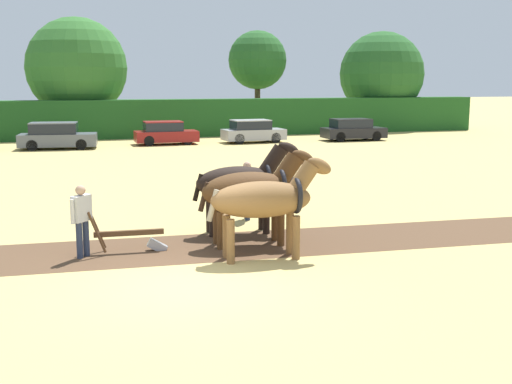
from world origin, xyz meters
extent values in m
plane|color=tan|center=(0.00, 0.00, 0.00)|extent=(240.00, 240.00, 0.00)
cube|color=brown|center=(-3.25, 2.92, 0.00)|extent=(34.57, 4.91, 0.01)
cube|color=#1E511E|center=(0.00, 32.89, 1.31)|extent=(58.18, 1.65, 2.61)
cylinder|color=#4C3823|center=(-0.78, 35.80, 1.43)|extent=(0.44, 0.44, 2.85)
sphere|color=#2D6628|center=(-0.78, 35.80, 4.79)|extent=(7.04, 7.04, 7.04)
cylinder|color=#423323|center=(12.88, 36.81, 2.12)|extent=(0.44, 0.44, 4.23)
sphere|color=#235623|center=(12.88, 36.81, 5.48)|extent=(4.54, 4.54, 4.54)
cylinder|color=brown|center=(22.90, 35.29, 1.29)|extent=(0.44, 0.44, 2.57)
sphere|color=#235623|center=(22.90, 35.29, 4.43)|extent=(6.75, 6.75, 6.75)
ellipsoid|color=brown|center=(1.83, 1.34, 1.34)|extent=(2.31, 0.99, 0.81)
cylinder|color=brown|center=(2.58, 1.52, 0.49)|extent=(0.18, 0.18, 0.98)
cylinder|color=brown|center=(2.55, 1.06, 0.49)|extent=(0.18, 0.18, 0.98)
cylinder|color=brown|center=(1.11, 1.62, 0.49)|extent=(0.18, 0.18, 0.98)
cylinder|color=brown|center=(1.08, 1.15, 0.49)|extent=(0.18, 0.18, 0.98)
cylinder|color=brown|center=(2.79, 1.27, 1.78)|extent=(0.74, 0.43, 0.80)
ellipsoid|color=brown|center=(3.16, 1.25, 2.04)|extent=(0.69, 0.30, 0.54)
cube|color=gray|center=(2.95, 1.26, 1.95)|extent=(0.38, 0.10, 0.50)
cylinder|color=gray|center=(0.76, 1.41, 1.25)|extent=(0.30, 0.14, 0.71)
torus|color=black|center=(2.62, 1.28, 1.40)|extent=(0.16, 0.84, 0.83)
ellipsoid|color=#513319|center=(1.91, 2.58, 1.32)|extent=(2.31, 1.12, 0.92)
cylinder|color=#513319|center=(2.66, 2.80, 0.45)|extent=(0.18, 0.18, 0.90)
cylinder|color=#513319|center=(2.63, 2.27, 0.45)|extent=(0.18, 0.18, 0.90)
cylinder|color=#513319|center=(1.20, 2.90, 0.45)|extent=(0.18, 0.18, 0.90)
cylinder|color=#513319|center=(1.17, 2.37, 0.45)|extent=(0.18, 0.18, 0.90)
cylinder|color=#513319|center=(2.87, 2.52, 1.80)|extent=(0.82, 0.49, 0.87)
ellipsoid|color=#513319|center=(3.26, 2.50, 2.07)|extent=(0.69, 0.30, 0.54)
cube|color=black|center=(3.04, 2.51, 1.99)|extent=(0.40, 0.11, 0.53)
cylinder|color=black|center=(0.85, 2.65, 1.22)|extent=(0.30, 0.14, 0.71)
torus|color=black|center=(2.70, 2.53, 1.39)|extent=(0.17, 0.94, 0.93)
ellipsoid|color=black|center=(1.99, 3.83, 1.33)|extent=(2.21, 1.03, 0.84)
cylinder|color=black|center=(2.71, 4.03, 0.47)|extent=(0.18, 0.18, 0.95)
cylinder|color=black|center=(2.68, 3.54, 0.47)|extent=(0.18, 0.18, 0.95)
cylinder|color=black|center=(1.31, 4.12, 0.47)|extent=(0.18, 0.18, 0.95)
cylinder|color=black|center=(1.28, 3.63, 0.47)|extent=(0.18, 0.18, 0.95)
cylinder|color=black|center=(2.91, 3.77, 1.83)|extent=(0.84, 0.45, 0.93)
ellipsoid|color=black|center=(3.35, 3.74, 2.15)|extent=(0.69, 0.30, 0.54)
cube|color=black|center=(3.11, 3.76, 2.01)|extent=(0.45, 0.11, 0.60)
cylinder|color=black|center=(0.97, 3.90, 1.24)|extent=(0.30, 0.14, 0.71)
torus|color=black|center=(2.75, 3.78, 1.39)|extent=(0.17, 0.87, 0.86)
cube|color=#4C331E|center=(-0.91, 2.77, 0.45)|extent=(1.59, 0.20, 0.12)
cube|color=#939399|center=(-0.27, 2.73, 0.10)|extent=(0.49, 0.23, 0.39)
cylinder|color=#4C331E|center=(-1.61, 3.01, 0.55)|extent=(0.40, 0.09, 0.96)
cylinder|color=#4C331E|center=(-1.63, 2.61, 0.55)|extent=(0.40, 0.09, 0.96)
cylinder|color=#28334C|center=(-1.87, 2.71, 0.41)|extent=(0.14, 0.14, 0.82)
cylinder|color=#28334C|center=(-2.02, 2.55, 0.41)|extent=(0.14, 0.14, 0.82)
cube|color=silver|center=(-1.94, 2.63, 1.12)|extent=(0.48, 0.48, 0.58)
sphere|color=tan|center=(-1.94, 2.63, 1.53)|extent=(0.22, 0.22, 0.22)
cylinder|color=silver|center=(-1.75, 2.84, 1.09)|extent=(0.09, 0.09, 0.55)
cylinder|color=silver|center=(-2.14, 2.43, 1.09)|extent=(0.09, 0.09, 0.55)
cylinder|color=#28334C|center=(2.71, 5.44, 0.42)|extent=(0.14, 0.14, 0.84)
cylinder|color=#28334C|center=(2.67, 5.22, 0.42)|extent=(0.14, 0.14, 0.84)
cube|color=#B7B7BC|center=(2.69, 5.33, 1.13)|extent=(0.28, 0.52, 0.59)
sphere|color=tan|center=(2.69, 5.33, 1.55)|extent=(0.23, 0.23, 0.23)
cylinder|color=#B7B7BC|center=(2.75, 5.62, 1.11)|extent=(0.09, 0.09, 0.56)
cylinder|color=#B7B7BC|center=(2.64, 5.05, 1.11)|extent=(0.09, 0.09, 0.56)
cube|color=#565B66|center=(-2.31, 26.90, 0.53)|extent=(4.50, 2.27, 0.71)
cube|color=black|center=(-2.53, 26.92, 1.18)|extent=(2.76, 1.90, 0.60)
cube|color=#565B66|center=(-2.53, 26.92, 1.51)|extent=(2.76, 1.90, 0.06)
cylinder|color=black|center=(-0.89, 27.53, 0.31)|extent=(0.64, 0.29, 0.62)
cylinder|color=black|center=(-1.06, 25.96, 0.31)|extent=(0.64, 0.29, 0.62)
cylinder|color=black|center=(-3.56, 27.83, 0.31)|extent=(0.64, 0.29, 0.62)
cylinder|color=black|center=(-3.73, 26.26, 0.31)|extent=(0.64, 0.29, 0.62)
cube|color=maroon|center=(4.11, 27.72, 0.50)|extent=(3.83, 1.72, 0.66)
cube|color=black|center=(3.92, 27.72, 1.10)|extent=(2.30, 1.54, 0.54)
cube|color=maroon|center=(3.92, 27.72, 1.40)|extent=(2.30, 1.54, 0.06)
cylinder|color=black|center=(5.30, 28.47, 0.31)|extent=(0.63, 0.22, 0.63)
cylinder|color=black|center=(5.30, 26.98, 0.31)|extent=(0.63, 0.22, 0.63)
cylinder|color=black|center=(2.92, 28.47, 0.31)|extent=(0.63, 0.22, 0.63)
cylinder|color=black|center=(2.93, 26.98, 0.31)|extent=(0.63, 0.22, 0.63)
cube|color=#9E9EA8|center=(9.63, 27.29, 0.51)|extent=(3.97, 1.92, 0.67)
cube|color=black|center=(9.44, 27.28, 1.12)|extent=(2.40, 1.68, 0.54)
cube|color=#9E9EA8|center=(9.44, 27.28, 1.42)|extent=(2.40, 1.68, 0.06)
cylinder|color=black|center=(10.81, 28.11, 0.33)|extent=(0.67, 0.25, 0.66)
cylinder|color=black|center=(10.87, 26.56, 0.33)|extent=(0.67, 0.25, 0.66)
cylinder|color=black|center=(8.40, 28.01, 0.33)|extent=(0.67, 0.25, 0.66)
cylinder|color=black|center=(8.46, 26.47, 0.33)|extent=(0.67, 0.25, 0.66)
cube|color=black|center=(16.39, 26.73, 0.51)|extent=(4.14, 1.94, 0.66)
cube|color=black|center=(16.18, 26.74, 1.10)|extent=(2.50, 1.70, 0.53)
cube|color=black|center=(16.18, 26.74, 1.40)|extent=(2.50, 1.70, 0.06)
cylinder|color=black|center=(17.68, 27.46, 0.32)|extent=(0.65, 0.24, 0.65)
cylinder|color=black|center=(17.62, 25.90, 0.32)|extent=(0.65, 0.24, 0.65)
cylinder|color=black|center=(15.15, 27.56, 0.32)|extent=(0.65, 0.24, 0.65)
cylinder|color=black|center=(15.09, 26.00, 0.32)|extent=(0.65, 0.24, 0.65)
camera|label=1|loc=(-2.39, -11.83, 3.92)|focal=45.00mm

